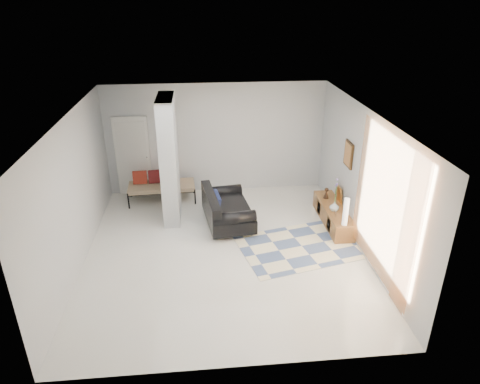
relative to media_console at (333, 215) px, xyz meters
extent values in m
plane|color=silver|center=(-2.52, -0.90, -0.20)|extent=(6.00, 6.00, 0.00)
plane|color=white|center=(-2.52, -0.90, 2.60)|extent=(6.00, 6.00, 0.00)
plane|color=#B7BABC|center=(-2.52, 2.10, 1.20)|extent=(6.00, 0.00, 6.00)
plane|color=#B7BABC|center=(-2.52, -3.90, 1.20)|extent=(6.00, 0.00, 6.00)
plane|color=#B7BABC|center=(-5.27, -0.90, 1.20)|extent=(0.00, 6.00, 6.00)
plane|color=#B7BABC|center=(0.23, -0.90, 1.20)|extent=(0.00, 6.00, 6.00)
cube|color=#ACB1B3|center=(-3.62, 0.70, 1.20)|extent=(0.35, 1.20, 2.80)
cube|color=silver|center=(-4.62, 2.06, 0.82)|extent=(0.85, 0.06, 2.04)
plane|color=orange|center=(0.15, -2.05, 1.25)|extent=(0.00, 2.55, 2.55)
cube|color=#33200E|center=(0.20, 0.00, 1.45)|extent=(0.04, 0.45, 0.55)
cube|color=brown|center=(0.00, 0.00, 0.00)|extent=(0.45, 1.82, 0.40)
cube|color=#33200E|center=(-0.22, -0.41, 0.00)|extent=(0.02, 0.24, 0.28)
cube|color=#33200E|center=(-0.22, 0.40, 0.00)|extent=(0.02, 0.24, 0.28)
cube|color=gold|center=(0.18, 0.25, 0.40)|extent=(0.09, 0.32, 0.40)
cube|color=silver|center=(-0.10, -0.41, 0.26)|extent=(0.04, 0.10, 0.12)
cylinder|color=silver|center=(-2.66, -0.50, -0.15)|extent=(0.05, 0.05, 0.10)
cylinder|color=silver|center=(-2.83, 0.85, -0.15)|extent=(0.05, 0.05, 0.10)
cylinder|color=silver|center=(-1.90, -0.40, -0.15)|extent=(0.05, 0.05, 0.10)
cylinder|color=silver|center=(-2.08, 0.95, -0.15)|extent=(0.05, 0.05, 0.10)
cube|color=black|center=(-2.37, 0.22, 0.05)|extent=(1.15, 1.71, 0.30)
cube|color=black|center=(-2.74, 0.18, 0.38)|extent=(0.40, 1.61, 0.36)
cylinder|color=black|center=(-2.28, -0.45, 0.28)|extent=(0.94, 0.39, 0.28)
cylinder|color=black|center=(-2.45, 0.90, 0.28)|extent=(0.94, 0.39, 0.28)
cube|color=black|center=(-2.62, 0.19, 0.40)|extent=(0.21, 0.60, 0.31)
cylinder|color=black|center=(-4.70, 1.18, 0.00)|extent=(0.04, 0.04, 0.40)
cylinder|color=black|center=(-3.10, 1.26, 0.00)|extent=(0.04, 0.04, 0.40)
cylinder|color=black|center=(-4.74, 1.83, 0.00)|extent=(0.04, 0.04, 0.40)
cylinder|color=black|center=(-3.14, 1.92, 0.00)|extent=(0.04, 0.04, 0.40)
cube|color=#CAB693|center=(-3.92, 1.55, 0.18)|extent=(1.66, 0.77, 0.12)
cube|color=maroon|center=(-4.45, 1.67, 0.40)|extent=(0.35, 0.18, 0.33)
cube|color=maroon|center=(-4.07, 1.69, 0.40)|extent=(0.35, 0.18, 0.33)
cube|color=maroon|center=(-3.69, 1.71, 0.40)|extent=(0.35, 0.18, 0.33)
cube|color=beige|center=(-0.92, -0.91, -0.20)|extent=(2.80, 2.19, 0.01)
cylinder|color=white|center=(-0.02, -0.79, 0.50)|extent=(0.11, 0.11, 0.60)
imported|color=silver|center=(-0.05, -0.17, 0.30)|extent=(0.24, 0.24, 0.22)
camera|label=1|loc=(-2.92, -8.27, 4.56)|focal=32.00mm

